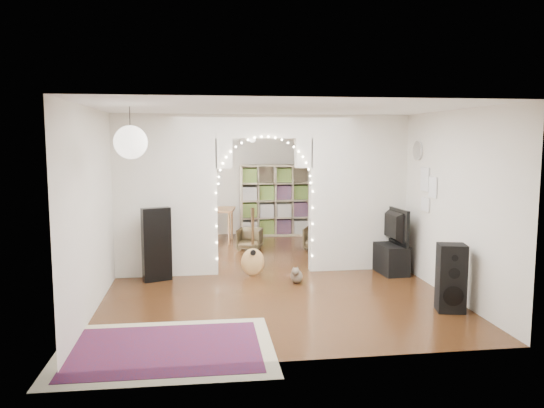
{
  "coord_description": "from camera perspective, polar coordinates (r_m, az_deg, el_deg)",
  "views": [
    {
      "loc": [
        -1.1,
        -8.92,
        2.29
      ],
      "look_at": [
        0.18,
        0.3,
        1.15
      ],
      "focal_mm": 35.0,
      "sensor_mm": 36.0,
      "label": 1
    }
  ],
  "objects": [
    {
      "name": "wall_front",
      "position": [
        5.37,
        4.07,
        -3.06
      ],
      "size": [
        5.0,
        0.02,
        2.7
      ],
      "primitive_type": "cube",
      "color": "silver",
      "rests_on": "floor"
    },
    {
      "name": "divider_wall",
      "position": [
        9.03,
        -0.86,
        1.51
      ],
      "size": [
        5.0,
        0.2,
        2.7
      ],
      "color": "silver",
      "rests_on": "floor"
    },
    {
      "name": "ceiling_fan",
      "position": [
        10.98,
        -2.16,
        7.57
      ],
      "size": [
        1.1,
        1.1,
        0.3
      ],
      "primitive_type": null,
      "color": "#A98538",
      "rests_on": "ceiling"
    },
    {
      "name": "acoustic_guitar",
      "position": [
        8.92,
        -2.09,
        -5.06
      ],
      "size": [
        0.41,
        0.29,
        0.98
      ],
      "rotation": [
        0.0,
        0.0,
        0.43
      ],
      "color": "tan",
      "rests_on": "floor"
    },
    {
      "name": "guitar_case",
      "position": [
        8.76,
        -12.3,
        -4.29
      ],
      "size": [
        0.48,
        0.31,
        1.2
      ],
      "primitive_type": "cube",
      "rotation": [
        0.0,
        0.0,
        0.37
      ],
      "color": "black",
      "rests_on": "floor"
    },
    {
      "name": "picture_frames",
      "position": [
        8.73,
        16.36,
        1.54
      ],
      "size": [
        0.02,
        0.5,
        0.7
      ],
      "primitive_type": null,
      "color": "white",
      "rests_on": "wall_right"
    },
    {
      "name": "tabby_cat",
      "position": [
        8.54,
        2.64,
        -7.69
      ],
      "size": [
        0.28,
        0.45,
        0.3
      ],
      "rotation": [
        0.0,
        0.0,
        -0.31
      ],
      "color": "brown",
      "rests_on": "floor"
    },
    {
      "name": "dining_table",
      "position": [
        11.89,
        -7.0,
        -0.83
      ],
      "size": [
        1.31,
        0.97,
        0.76
      ],
      "rotation": [
        0.0,
        0.0,
        -0.15
      ],
      "color": "brown",
      "rests_on": "floor"
    },
    {
      "name": "window",
      "position": [
        10.84,
        -15.15,
        2.58
      ],
      "size": [
        0.04,
        1.2,
        1.4
      ],
      "primitive_type": "cube",
      "color": "white",
      "rests_on": "wall_left"
    },
    {
      "name": "floor_speaker",
      "position": [
        7.49,
        18.7,
        -7.56
      ],
      "size": [
        0.41,
        0.38,
        0.91
      ],
      "rotation": [
        0.0,
        0.0,
        -0.22
      ],
      "color": "black",
      "rests_on": "floor"
    },
    {
      "name": "area_rug",
      "position": [
        6.11,
        -11.34,
        -15.06
      ],
      "size": [
        2.37,
        1.8,
        0.02
      ],
      "primitive_type": "cube",
      "rotation": [
        0.0,
        0.0,
        -0.01
      ],
      "color": "maroon",
      "rests_on": "floor"
    },
    {
      "name": "dining_chair_right",
      "position": [
        11.09,
        4.81,
        -3.71
      ],
      "size": [
        0.66,
        0.67,
        0.47
      ],
      "primitive_type": "imported",
      "rotation": [
        0.0,
        0.0,
        -0.42
      ],
      "color": "#483B24",
      "rests_on": "floor"
    },
    {
      "name": "media_console",
      "position": [
        9.48,
        12.28,
        -5.58
      ],
      "size": [
        0.47,
        1.03,
        0.5
      ],
      "primitive_type": "cube",
      "rotation": [
        0.0,
        0.0,
        0.07
      ],
      "color": "black",
      "rests_on": "floor"
    },
    {
      "name": "wall_clock",
      "position": [
        9.07,
        15.45,
        5.56
      ],
      "size": [
        0.03,
        0.31,
        0.31
      ],
      "primitive_type": "cylinder",
      "rotation": [
        0.0,
        1.57,
        0.0
      ],
      "color": "white",
      "rests_on": "wall_right"
    },
    {
      "name": "wall_left",
      "position": [
        9.08,
        -16.71,
        0.77
      ],
      "size": [
        0.02,
        7.5,
        2.7
      ],
      "primitive_type": "cube",
      "color": "silver",
      "rests_on": "floor"
    },
    {
      "name": "dining_chair_left",
      "position": [
        11.03,
        -2.42,
        -3.79
      ],
      "size": [
        0.61,
        0.62,
        0.45
      ],
      "primitive_type": "imported",
      "rotation": [
        0.0,
        0.0,
        -0.31
      ],
      "color": "#483B24",
      "rests_on": "floor"
    },
    {
      "name": "fairy_lights",
      "position": [
        8.89,
        -0.76,
        2.24
      ],
      "size": [
        1.64,
        0.04,
        1.6
      ],
      "primitive_type": null,
      "color": "#FFEABF",
      "rests_on": "divider_wall"
    },
    {
      "name": "wall_right",
      "position": [
        9.67,
        14.01,
        1.22
      ],
      "size": [
        0.02,
        7.5,
        2.7
      ],
      "primitive_type": "cube",
      "color": "silver",
      "rests_on": "floor"
    },
    {
      "name": "bookcase",
      "position": [
        12.64,
        0.3,
        0.42
      ],
      "size": [
        1.68,
        0.61,
        1.68
      ],
      "primitive_type": "cube",
      "rotation": [
        0.0,
        0.0,
        -0.12
      ],
      "color": "beige",
      "rests_on": "floor"
    },
    {
      "name": "ceiling",
      "position": [
        9.0,
        -0.87,
        9.62
      ],
      "size": [
        5.0,
        7.5,
        0.02
      ],
      "primitive_type": "cube",
      "color": "white",
      "rests_on": "wall_back"
    },
    {
      "name": "paper_lantern",
      "position": [
        6.57,
        -14.97,
        6.44
      ],
      "size": [
        0.4,
        0.4,
        0.4
      ],
      "primitive_type": "sphere",
      "color": "white",
      "rests_on": "ceiling"
    },
    {
      "name": "tv",
      "position": [
        9.37,
        12.37,
        -2.24
      ],
      "size": [
        0.22,
        1.08,
        0.62
      ],
      "primitive_type": "imported",
      "rotation": [
        0.0,
        0.0,
        1.65
      ],
      "color": "black",
      "rests_on": "media_console"
    },
    {
      "name": "wall_back",
      "position": [
        12.76,
        -2.93,
        2.77
      ],
      "size": [
        5.0,
        0.02,
        2.7
      ],
      "primitive_type": "cube",
      "color": "silver",
      "rests_on": "floor"
    },
    {
      "name": "floor",
      "position": [
        9.28,
        -0.84,
        -7.28
      ],
      "size": [
        7.5,
        7.5,
        0.0
      ],
      "primitive_type": "plane",
      "color": "black",
      "rests_on": "ground"
    },
    {
      "name": "flower_vase",
      "position": [
        11.86,
        -7.01,
        -0.02
      ],
      "size": [
        0.21,
        0.21,
        0.19
      ],
      "primitive_type": "imported",
      "rotation": [
        0.0,
        0.0,
        -0.15
      ],
      "color": "silver",
      "rests_on": "dining_table"
    }
  ]
}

